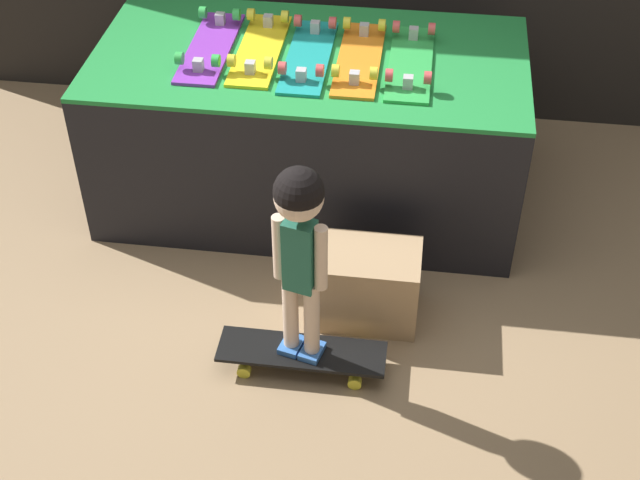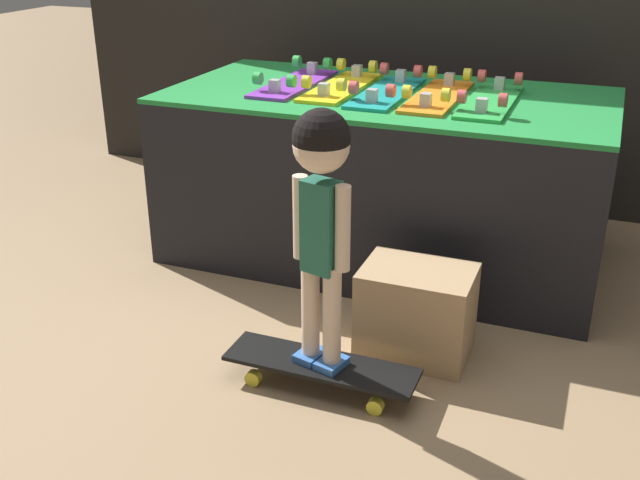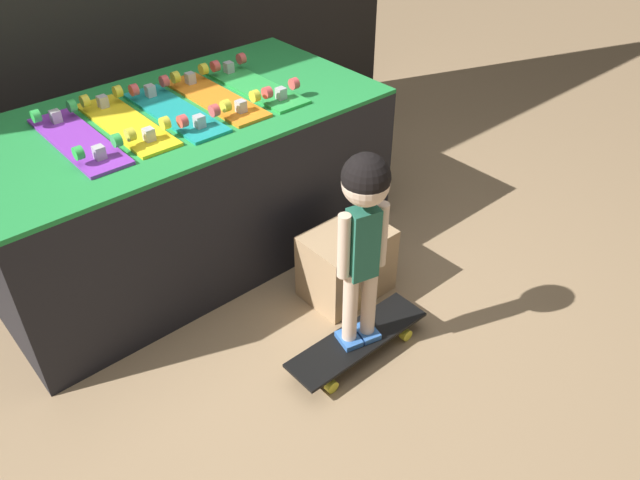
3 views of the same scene
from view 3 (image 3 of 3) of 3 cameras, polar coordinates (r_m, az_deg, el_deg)
The scene contains 10 objects.
ground_plane at distance 2.82m, azimuth -4.49°, elevation -6.65°, with size 16.00×16.00×0.00m, color #9E7F5B.
display_rack at distance 3.05m, azimuth -12.43°, elevation 5.08°, with size 1.86×0.96×0.74m.
skateboard_purple_on_rack at distance 2.72m, azimuth -21.29°, elevation 8.67°, with size 0.18×0.63×0.09m.
skateboard_yellow_on_rack at distance 2.80m, azimuth -17.35°, elevation 10.28°, with size 0.18×0.63×0.09m.
skateboard_teal_on_rack at distance 2.85m, azimuth -13.18°, elevation 11.52°, with size 0.18×0.63×0.09m.
skateboard_orange_on_rack at distance 2.95m, azimuth -9.58°, elevation 12.86°, with size 0.18×0.63×0.09m.
skateboard_green_on_rack at distance 3.06m, azimuth -6.05°, elevation 14.00°, with size 0.18×0.63×0.09m.
skateboard_on_floor at distance 2.59m, azimuth 3.46°, elevation -9.19°, with size 0.64×0.18×0.09m.
child at distance 2.19m, azimuth 4.04°, elevation 1.97°, with size 0.20×0.17×0.85m.
storage_box at distance 2.82m, azimuth 2.45°, elevation -2.16°, with size 0.38×0.27×0.33m.
Camera 3 is at (-1.17, -1.68, 1.93)m, focal length 35.00 mm.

